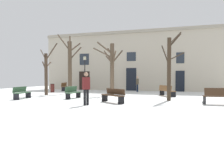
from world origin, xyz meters
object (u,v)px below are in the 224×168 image
(streetlamp, at_px, (85,70))
(litter_bin, at_px, (52,88))
(bench_by_litter_bin, at_px, (22,93))
(person_near_bench, at_px, (86,87))
(tree_near_facade, at_px, (46,72))
(tree_foreground, at_px, (70,64))
(tree_center, at_px, (112,66))
(tree_left_of_center, at_px, (169,66))
(bench_far_corner, at_px, (73,92))
(bench_facing_shops, at_px, (113,95))
(bench_back_to_back_right, at_px, (65,86))
(person_strolling, at_px, (137,83))
(bench_back_to_back_left, at_px, (221,96))
(bench_near_center_tree, at_px, (167,91))

(streetlamp, relative_size, litter_bin, 4.47)
(bench_by_litter_bin, bearing_deg, person_near_bench, -114.66)
(tree_near_facade, height_order, tree_foreground, tree_foreground)
(tree_center, height_order, tree_foreground, tree_foreground)
(tree_left_of_center, bearing_deg, bench_far_corner, -174.63)
(bench_facing_shops, height_order, bench_back_to_back_right, bench_back_to_back_right)
(tree_center, xyz_separation_m, tree_near_facade, (-5.44, -1.53, -0.48))
(tree_center, relative_size, litter_bin, 5.20)
(tree_center, xyz_separation_m, tree_foreground, (-4.21, 0.45, 0.27))
(person_strolling, xyz_separation_m, person_near_bench, (-0.91, -11.24, 0.12))
(tree_near_facade, height_order, person_near_bench, tree_near_facade)
(bench_facing_shops, bearing_deg, bench_by_litter_bin, -145.48)
(person_strolling, bearing_deg, bench_by_litter_bin, -57.55)
(bench_facing_shops, bearing_deg, tree_foreground, 173.01)
(bench_by_litter_bin, distance_m, bench_back_to_back_left, 12.97)
(tree_near_facade, distance_m, person_near_bench, 7.99)
(streetlamp, relative_size, bench_back_to_back_left, 2.03)
(bench_by_litter_bin, bearing_deg, tree_center, -54.06)
(bench_near_center_tree, relative_size, bench_back_to_back_right, 0.99)
(litter_bin, bearing_deg, bench_near_center_tree, -5.29)
(tree_left_of_center, distance_m, bench_by_litter_bin, 10.45)
(tree_center, relative_size, person_near_bench, 2.48)
(tree_left_of_center, relative_size, bench_by_litter_bin, 2.86)
(bench_by_litter_bin, xyz_separation_m, bench_back_to_back_left, (12.96, 0.59, 0.05))
(tree_near_facade, bearing_deg, litter_bin, 113.43)
(tree_left_of_center, relative_size, litter_bin, 5.46)
(bench_far_corner, relative_size, person_near_bench, 0.86)
(tree_near_facade, distance_m, tree_foreground, 2.45)
(tree_near_facade, relative_size, bench_facing_shops, 2.62)
(bench_by_litter_bin, xyz_separation_m, bench_facing_shops, (6.88, -0.25, 0.01))
(person_strolling, relative_size, person_near_bench, 0.90)
(bench_by_litter_bin, height_order, bench_back_to_back_right, bench_back_to_back_right)
(bench_far_corner, bearing_deg, person_strolling, -17.18)
(tree_center, relative_size, bench_near_center_tree, 2.45)
(tree_near_facade, xyz_separation_m, person_strolling, (6.91, 6.06, -1.10))
(bench_near_center_tree, bearing_deg, streetlamp, 34.50)
(bench_by_litter_bin, distance_m, bench_near_center_tree, 11.10)
(tree_foreground, relative_size, bench_far_corner, 3.50)
(tree_center, distance_m, person_near_bench, 6.89)
(tree_left_of_center, bearing_deg, person_near_bench, -139.41)
(tree_foreground, xyz_separation_m, person_near_bench, (4.77, -7.16, -1.74))
(tree_left_of_center, distance_m, tree_near_facade, 10.44)
(tree_left_of_center, distance_m, person_near_bench, 5.84)
(bench_near_center_tree, bearing_deg, tree_near_facade, 67.55)
(tree_near_facade, bearing_deg, person_near_bench, -40.78)
(tree_foreground, distance_m, bench_far_corner, 5.25)
(litter_bin, relative_size, bench_by_litter_bin, 0.52)
(tree_center, xyz_separation_m, bench_by_litter_bin, (-5.22, -4.89, -2.05))
(bench_near_center_tree, height_order, bench_facing_shops, bench_near_center_tree)
(tree_center, height_order, person_strolling, tree_center)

